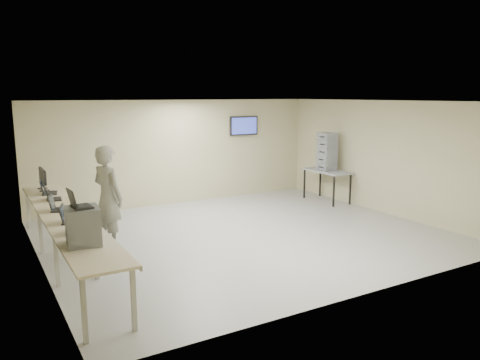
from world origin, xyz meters
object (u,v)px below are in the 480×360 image
soldier (108,197)px  side_table (327,173)px  workbench (65,219)px  equipment_box (83,226)px

soldier → side_table: bearing=-103.8°
workbench → equipment_box: 1.83m
equipment_box → side_table: bearing=31.1°
equipment_box → side_table: equipment_box is taller
equipment_box → workbench: bearing=94.0°
soldier → side_table: (6.30, 1.02, -0.20)m
equipment_box → soldier: size_ratio=0.26×
workbench → side_table: workbench is taller
equipment_box → soldier: (0.95, 2.38, -0.16)m
soldier → side_table: soldier is taller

